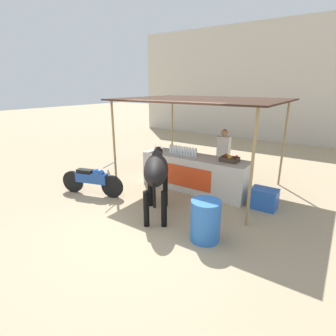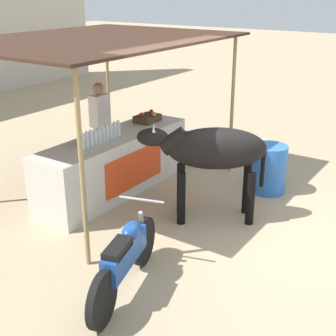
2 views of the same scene
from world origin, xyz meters
TOP-DOWN VIEW (x-y plane):
  - ground_plane at (0.00, 0.00)m, footprint 60.00×60.00m
  - stall_counter at (0.00, 2.20)m, footprint 3.00×0.82m
  - stall_awning at (0.00, 2.50)m, footprint 4.20×3.20m
  - water_bottle_row at (-0.35, 2.15)m, footprint 0.88×0.07m
  - fruit_crate at (0.97, 2.25)m, footprint 0.44×0.32m
  - vendor_behind_counter at (0.51, 2.95)m, footprint 0.34×0.22m
  - cooler_box at (1.95, 2.10)m, footprint 0.60×0.44m
  - water_barrel at (1.40, 0.10)m, footprint 0.56×0.56m
  - cow at (0.02, 0.43)m, footprint 1.31×1.72m
  - motorcycle_parked at (-2.04, 0.34)m, footprint 1.75×0.72m

SIDE VIEW (x-z plane):
  - ground_plane at x=0.00m, z-range 0.00..0.00m
  - cooler_box at x=1.95m, z-range 0.00..0.48m
  - water_barrel at x=1.40m, z-range 0.00..0.80m
  - motorcycle_parked at x=-2.04m, z-range -0.02..0.88m
  - stall_counter at x=0.00m, z-range 0.00..0.96m
  - vendor_behind_counter at x=0.51m, z-range 0.02..1.67m
  - fruit_crate at x=0.97m, z-range 0.94..1.12m
  - cow at x=0.02m, z-range 0.32..1.75m
  - water_bottle_row at x=-0.35m, z-range 0.95..1.20m
  - stall_awning at x=0.00m, z-range 1.14..3.61m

